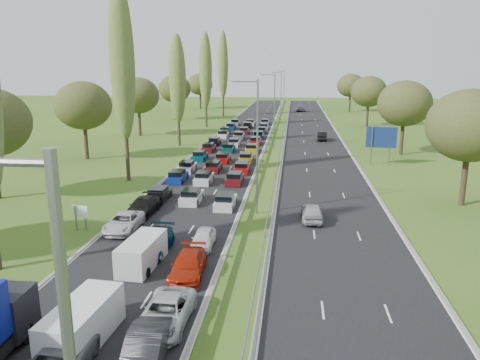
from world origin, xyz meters
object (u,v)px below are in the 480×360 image
(near_car_2, at_px, (124,222))
(info_sign, at_px, (80,214))
(near_car_3, at_px, (143,206))
(direction_sign, at_px, (381,139))
(white_van_rear, at_px, (143,252))
(white_van_front, at_px, (85,321))

(near_car_2, relative_size, info_sign, 2.41)
(near_car_3, height_order, direction_sign, direction_sign)
(near_car_2, xyz_separation_m, info_sign, (-3.51, -0.31, 0.65))
(near_car_3, bearing_deg, white_van_rear, -68.84)
(white_van_rear, distance_m, info_sign, 9.56)
(white_van_front, relative_size, white_van_rear, 1.07)
(direction_sign, bearing_deg, white_van_rear, -121.06)
(near_car_2, relative_size, white_van_front, 0.98)
(near_car_2, height_order, direction_sign, direction_sign)
(direction_sign, bearing_deg, near_car_3, -135.18)
(white_van_front, bearing_deg, near_car_3, 104.60)
(near_car_2, bearing_deg, white_van_front, -77.84)
(near_car_2, distance_m, direction_sign, 38.77)
(white_van_rear, bearing_deg, near_car_3, 112.17)
(white_van_front, distance_m, info_sign, 16.78)
(near_car_3, bearing_deg, info_sign, -125.76)
(info_sign, bearing_deg, white_van_rear, -40.56)
(white_van_front, bearing_deg, near_car_2, 108.02)
(white_van_front, height_order, white_van_rear, white_van_front)
(near_car_2, bearing_deg, direction_sign, 47.74)
(near_car_2, relative_size, direction_sign, 0.97)
(white_van_front, height_order, info_sign, same)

